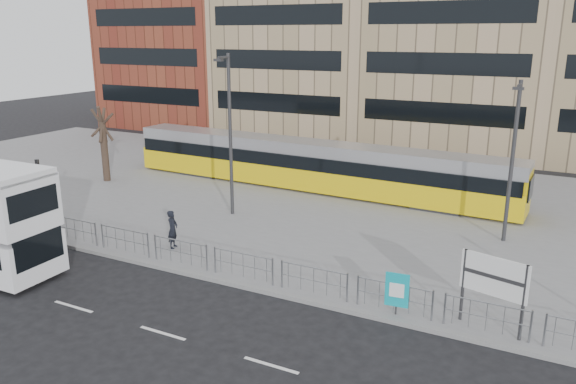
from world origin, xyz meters
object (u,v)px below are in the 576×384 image
at_px(lamp_post_east, 513,155).
at_px(bare_tree, 100,104).
at_px(lamp_post_west, 230,129).
at_px(station_sign, 494,280).
at_px(ad_panel, 397,291).
at_px(tram, 310,165).
at_px(traffic_light_west, 39,181).
at_px(pedestrian, 173,229).

xyz_separation_m(lamp_post_east, bare_tree, (-24.27, -0.07, 0.94)).
relative_size(lamp_post_west, bare_tree, 1.22).
height_order(station_sign, ad_panel, station_sign).
bearing_deg(tram, lamp_post_east, -17.41).
bearing_deg(lamp_post_east, station_sign, -86.09).
distance_m(ad_panel, traffic_light_west, 19.33).
bearing_deg(traffic_light_west, ad_panel, -26.81).
bearing_deg(ad_panel, bare_tree, 152.29).
relative_size(pedestrian, lamp_post_west, 0.21).
bearing_deg(tram, pedestrian, -93.64).
relative_size(station_sign, traffic_light_west, 0.80).
distance_m(tram, ad_panel, 16.27).
bearing_deg(pedestrian, lamp_post_east, -74.63).
bearing_deg(station_sign, lamp_post_west, 169.95).
relative_size(lamp_post_west, lamp_post_east, 1.13).
height_order(station_sign, bare_tree, bare_tree).
bearing_deg(traffic_light_west, lamp_post_east, -2.85).
distance_m(traffic_light_west, bare_tree, 8.28).
distance_m(tram, lamp_post_east, 12.74).
bearing_deg(pedestrian, tram, -20.78).
bearing_deg(station_sign, tram, 148.47).
distance_m(pedestrian, bare_tree, 14.17).
bearing_deg(station_sign, traffic_light_west, -168.86).
bearing_deg(pedestrian, station_sign, -109.54).
bearing_deg(station_sign, lamp_post_east, 108.55).
height_order(traffic_light_west, bare_tree, bare_tree).
relative_size(station_sign, bare_tree, 0.37).
relative_size(traffic_light_west, lamp_post_west, 0.38).
height_order(traffic_light_west, lamp_post_east, lamp_post_east).
relative_size(ad_panel, bare_tree, 0.22).
bearing_deg(tram, lamp_post_west, -100.95).
xyz_separation_m(ad_panel, lamp_post_east, (2.36, 9.07, 3.14)).
xyz_separation_m(tram, pedestrian, (-1.21, -11.77, -0.61)).
xyz_separation_m(pedestrian, traffic_light_west, (-8.61, 0.26, 1.12)).
height_order(tram, lamp_post_west, lamp_post_west).
bearing_deg(traffic_light_west, bare_tree, 88.83).
distance_m(pedestrian, lamp_post_east, 15.35).
xyz_separation_m(tram, bare_tree, (-12.51, -4.27, 3.48)).
distance_m(station_sign, bare_tree, 26.51).
bearing_deg(bare_tree, lamp_post_west, -11.41).
distance_m(lamp_post_west, lamp_post_east, 13.49).
height_order(lamp_post_west, lamp_post_east, lamp_post_west).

